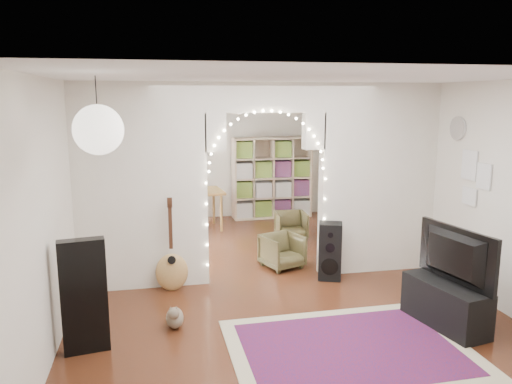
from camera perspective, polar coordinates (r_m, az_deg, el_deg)
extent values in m
plane|color=black|center=(7.16, 1.01, -9.67)|extent=(7.50, 7.50, 0.00)
cube|color=white|center=(6.71, 1.08, 12.46)|extent=(5.00, 7.50, 0.02)
cube|color=silver|center=(10.46, -3.48, 4.45)|extent=(5.00, 0.02, 2.70)
cube|color=silver|center=(3.37, 15.40, -9.68)|extent=(5.00, 0.02, 2.70)
cube|color=silver|center=(6.72, -20.22, 0.24)|extent=(0.02, 7.50, 2.70)
cube|color=silver|center=(7.74, 19.41, 1.61)|extent=(0.02, 7.50, 2.70)
cube|color=silver|center=(6.65, -12.97, 0.52)|extent=(1.70, 0.20, 2.70)
cube|color=silver|center=(7.34, 13.71, 1.44)|extent=(1.70, 0.20, 2.70)
cube|color=silver|center=(6.71, 1.08, 10.76)|extent=(1.60, 0.20, 0.40)
cube|color=white|center=(8.46, -18.34, 3.43)|extent=(0.04, 1.20, 1.40)
cylinder|color=white|center=(7.15, 22.12, 6.77)|extent=(0.03, 0.31, 0.31)
sphere|color=white|center=(4.17, -17.59, 6.80)|extent=(0.40, 0.40, 0.40)
cube|color=maroon|center=(5.36, 10.66, -17.16)|extent=(2.43, 1.84, 0.02)
cube|color=black|center=(5.28, -19.05, -11.21)|extent=(0.46, 0.22, 1.16)
ellipsoid|color=#AF8146|center=(6.63, -9.64, -7.48)|extent=(0.43, 0.17, 0.51)
cube|color=black|center=(6.51, -9.76, -3.94)|extent=(0.05, 0.03, 0.58)
cube|color=black|center=(6.43, -9.85, -1.21)|extent=(0.06, 0.03, 0.13)
ellipsoid|color=brown|center=(5.75, -9.26, -14.01)|extent=(0.23, 0.32, 0.22)
sphere|color=brown|center=(5.59, -9.39, -13.54)|extent=(0.14, 0.14, 0.13)
cone|color=brown|center=(5.56, -9.74, -12.96)|extent=(0.04, 0.04, 0.05)
cone|color=brown|center=(5.56, -9.08, -12.94)|extent=(0.04, 0.04, 0.05)
cylinder|color=brown|center=(5.92, -9.12, -13.98)|extent=(0.06, 0.20, 0.07)
cube|color=black|center=(7.04, 8.45, -6.70)|extent=(0.39, 0.36, 0.80)
cylinder|color=black|center=(6.96, 8.41, -8.44)|extent=(0.23, 0.10, 0.23)
cylinder|color=black|center=(6.88, 8.47, -6.33)|extent=(0.12, 0.06, 0.13)
cylinder|color=black|center=(6.83, 8.51, -4.90)|extent=(0.07, 0.04, 0.07)
cube|color=black|center=(6.03, 20.82, -11.91)|extent=(0.59, 1.06, 0.50)
imported|color=black|center=(5.84, 21.19, -6.83)|extent=(0.36, 1.08, 0.62)
cube|color=beige|center=(10.46, 1.82, 1.67)|extent=(1.67, 0.48, 1.69)
cube|color=brown|center=(9.54, -7.50, -0.01)|extent=(1.28, 0.92, 0.05)
cylinder|color=brown|center=(9.24, -10.26, -2.85)|extent=(0.05, 0.05, 0.70)
cylinder|color=brown|center=(9.42, -3.97, -2.43)|extent=(0.05, 0.05, 0.70)
cylinder|color=brown|center=(9.86, -10.75, -2.01)|extent=(0.05, 0.05, 0.70)
cylinder|color=brown|center=(10.03, -4.85, -1.63)|extent=(0.05, 0.05, 0.70)
imported|color=silver|center=(9.52, -7.51, 0.70)|extent=(0.20, 0.20, 0.19)
imported|color=#4B4425|center=(7.48, 3.03, -6.75)|extent=(0.70, 0.71, 0.50)
imported|color=#4B4425|center=(8.98, 4.04, -3.81)|extent=(0.55, 0.56, 0.49)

